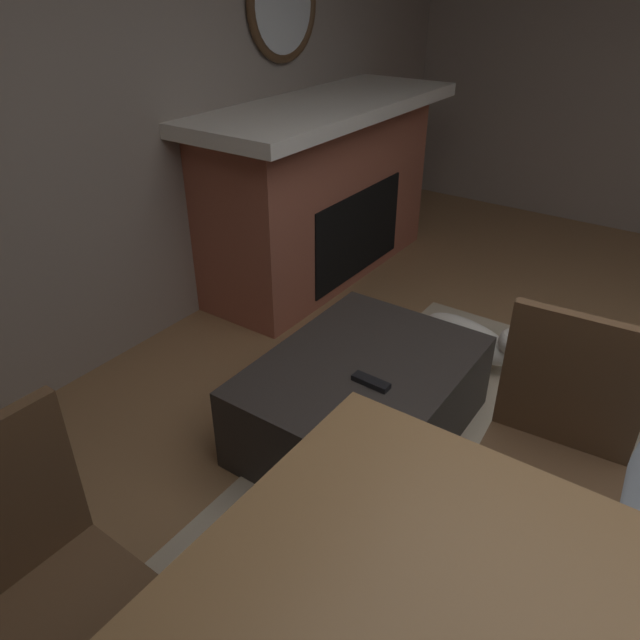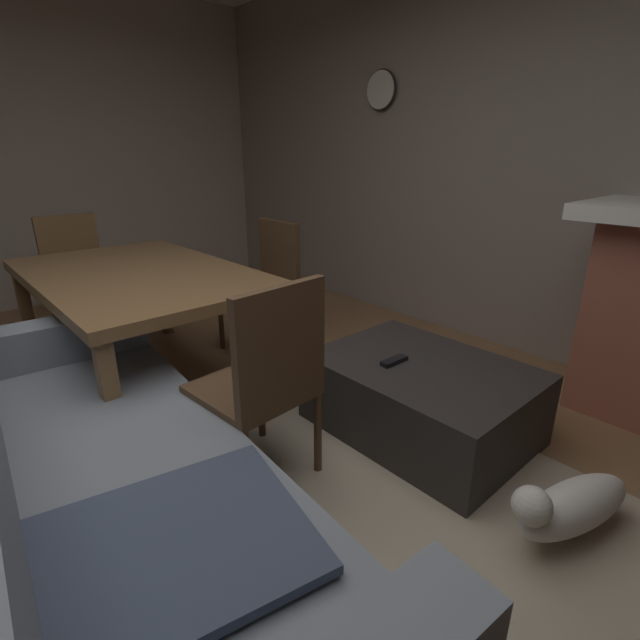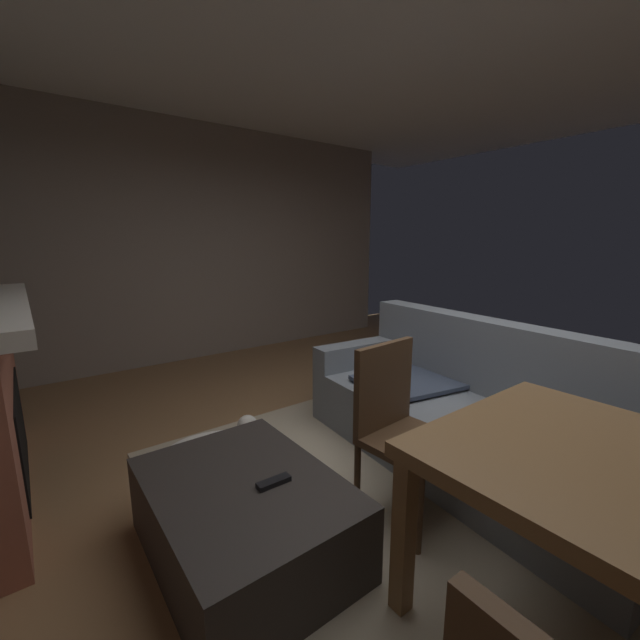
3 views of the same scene
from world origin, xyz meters
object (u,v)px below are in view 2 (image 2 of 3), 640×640
Objects in this scene: dining_table at (139,282)px; dining_chair_east at (78,269)px; dining_chair_west at (265,376)px; couch at (90,504)px; dining_chair_south at (268,279)px; tv_remote at (394,361)px; wall_clock at (381,90)px; ottoman_coffee_table at (421,398)px; small_dog at (569,506)px.

dining_chair_east is at bearing 0.15° from dining_table.
couch is at bearing 92.58° from dining_chair_west.
couch is 2.51× the size of dining_chair_south.
dining_table reaches higher than tv_remote.
wall_clock is at bearing -86.52° from dining_table.
ottoman_coffee_table is 6.56× the size of tv_remote.
couch reaches higher than dining_chair_west.
tv_remote is at bearing 42.96° from ottoman_coffee_table.
couch is 1.37× the size of dining_table.
couch is 3.61m from wall_clock.
couch is at bearing 83.97° from ottoman_coffee_table.
couch is 14.57× the size of tv_remote.
couch is 0.75m from dining_chair_west.
dining_table is at bearing 30.64° from tv_remote.
tv_remote is 2.55m from wall_clock.
dining_table is at bearing -29.33° from couch.
couch is 1.46m from tv_remote.
dining_chair_south is at bearing -3.40° from ottoman_coffee_table.
dining_table is 1.83× the size of dining_chair_west.
couch is 1.51m from dining_table.
ottoman_coffee_table is at bearing -149.88° from dining_table.
wall_clock is at bearing -43.67° from tv_remote.
dining_table is at bearing 15.95° from small_dog.
dining_chair_east is (2.52, -0.71, 0.20)m from couch.
wall_clock is at bearing -116.47° from dining_chair_east.
dining_chair_east is (1.24, 0.00, -0.15)m from dining_table.
tv_remote is at bearing -92.18° from couch.
ottoman_coffee_table is 1.13× the size of dining_chair_south.
wall_clock reaches higher than dining_chair_south.
dining_chair_south reaches higher than tv_remote.
ottoman_coffee_table is at bearing 138.63° from wall_clock.
dining_chair_west is 2.49m from dining_chair_east.
dining_chair_east is at bearing 63.53° from wall_clock.
couch is at bearing 127.88° from dining_chair_south.
small_dog is (-0.98, -1.36, -0.17)m from couch.
ottoman_coffee_table is at bearing 176.60° from dining_chair_south.
dining_chair_south is (1.28, -1.64, 0.20)m from couch.
dining_chair_west is at bearing 121.89° from wall_clock.
ottoman_coffee_table is 0.91m from dining_chair_west.
dining_table is at bearing 93.48° from wall_clock.
ottoman_coffee_table reaches higher than small_dog.
dining_table is at bearing 30.12° from ottoman_coffee_table.
dining_chair_south is at bearing -90.11° from dining_table.
couch is at bearing 89.58° from tv_remote.
dining_chair_south is (1.44, -0.09, 0.33)m from ottoman_coffee_table.
couch is 2.09m from dining_chair_south.
dining_table is 2.83× the size of small_dog.
small_dog is at bearing 166.87° from ottoman_coffee_table.
tv_remote is at bearing 134.57° from wall_clock.
tv_remote reaches higher than small_dog.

